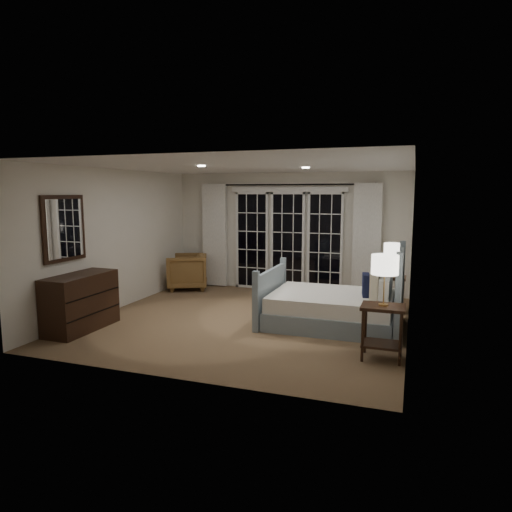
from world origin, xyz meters
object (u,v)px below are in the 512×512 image
(bed, at_px, (336,306))
(nightstand_right, at_px, (391,288))
(lamp_left, at_px, (385,265))
(lamp_right, at_px, (393,250))
(armchair, at_px, (187,271))
(nightstand_left, at_px, (383,324))
(dresser, at_px, (81,302))

(bed, relative_size, nightstand_right, 3.34)
(bed, relative_size, lamp_left, 3.28)
(lamp_right, relative_size, armchair, 0.69)
(lamp_right, bearing_deg, bed, -122.62)
(bed, bearing_deg, lamp_right, 57.38)
(armchair, bearing_deg, lamp_left, 30.68)
(nightstand_left, bearing_deg, dresser, -177.21)
(nightstand_right, bearing_deg, nightstand_left, -89.63)
(nightstand_left, height_order, lamp_left, lamp_left)
(dresser, bearing_deg, nightstand_left, 2.79)
(lamp_left, bearing_deg, bed, 121.42)
(nightstand_left, xyz_separation_m, armchair, (-4.31, 2.98, -0.07))
(bed, xyz_separation_m, lamp_left, (0.79, -1.29, 0.89))
(nightstand_right, relative_size, lamp_right, 1.07)
(lamp_right, height_order, dresser, lamp_right)
(lamp_right, xyz_separation_m, dresser, (-4.42, -2.70, -0.66))
(lamp_right, bearing_deg, nightstand_right, 56.31)
(bed, xyz_separation_m, lamp_right, (0.77, 1.20, 0.78))
(nightstand_left, height_order, dresser, dresser)
(nightstand_left, xyz_separation_m, lamp_left, (0.00, -0.00, 0.74))
(nightstand_left, relative_size, nightstand_right, 1.11)
(nightstand_right, xyz_separation_m, lamp_left, (0.02, -2.49, 0.79))
(lamp_left, relative_size, dresser, 0.53)
(nightstand_right, bearing_deg, armchair, 173.40)
(bed, xyz_separation_m, dresser, (-3.65, -1.50, 0.12))
(lamp_left, distance_m, dresser, 4.51)
(lamp_left, distance_m, armchair, 5.30)
(nightstand_left, distance_m, lamp_right, 2.57)
(lamp_left, xyz_separation_m, armchair, (-4.31, 2.98, -0.82))
(lamp_left, bearing_deg, nightstand_left, 165.96)
(bed, distance_m, dresser, 3.95)
(lamp_right, distance_m, dresser, 5.22)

